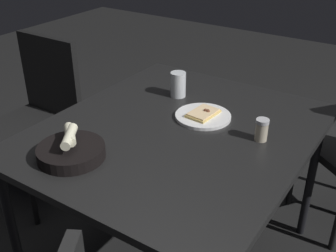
# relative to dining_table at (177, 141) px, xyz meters

# --- Properties ---
(dining_table) EXTENTS (1.18, 1.02, 0.74)m
(dining_table) POSITION_rel_dining_table_xyz_m (0.00, 0.00, 0.00)
(dining_table) COLOR black
(dining_table) RESTS_ON ground
(pizza_plate) EXTENTS (0.24, 0.24, 0.04)m
(pizza_plate) POSITION_rel_dining_table_xyz_m (-0.14, 0.04, 0.07)
(pizza_plate) COLOR white
(pizza_plate) RESTS_ON dining_table
(bread_basket) EXTENTS (0.24, 0.24, 0.10)m
(bread_basket) POSITION_rel_dining_table_xyz_m (0.39, -0.20, 0.09)
(bread_basket) COLOR black
(bread_basket) RESTS_ON dining_table
(beer_glass) EXTENTS (0.07, 0.07, 0.12)m
(beer_glass) POSITION_rel_dining_table_xyz_m (-0.28, -0.17, 0.11)
(beer_glass) COLOR silver
(beer_glass) RESTS_ON dining_table
(pepper_shaker) EXTENTS (0.05, 0.05, 0.09)m
(pepper_shaker) POSITION_rel_dining_table_xyz_m (-0.10, 0.32, 0.10)
(pepper_shaker) COLOR #BFB299
(pepper_shaker) RESTS_ON dining_table
(chair_near) EXTENTS (0.44, 0.44, 0.92)m
(chair_near) POSITION_rel_dining_table_xyz_m (-0.08, -0.96, -0.15)
(chair_near) COLOR black
(chair_near) RESTS_ON ground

